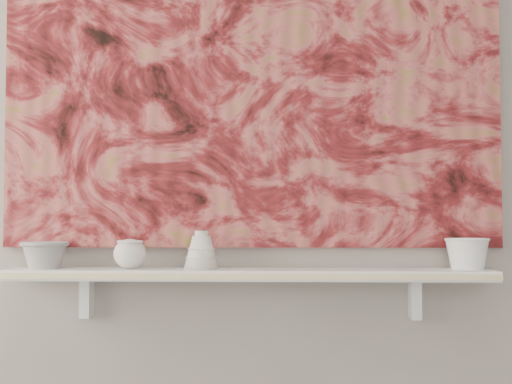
{
  "coord_description": "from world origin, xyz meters",
  "views": [
    {
      "loc": [
        0.1,
        -0.56,
        1.06
      ],
      "look_at": [
        0.02,
        1.49,
        1.15
      ],
      "focal_mm": 50.0,
      "sensor_mm": 36.0,
      "label": 1
    }
  ],
  "objects_px": {
    "shelf": "(248,274)",
    "cup_cream": "(130,254)",
    "bowl_white": "(467,254)",
    "painting": "(250,67)",
    "bowl_grey": "(45,255)",
    "bell_vessel": "(201,250)"
  },
  "relations": [
    {
      "from": "shelf",
      "to": "cup_cream",
      "type": "height_order",
      "value": "cup_cream"
    },
    {
      "from": "cup_cream",
      "to": "bowl_white",
      "type": "xyz_separation_m",
      "value": [
        0.97,
        0.0,
        0.0
      ]
    },
    {
      "from": "painting",
      "to": "bowl_grey",
      "type": "relative_size",
      "value": 10.6
    },
    {
      "from": "shelf",
      "to": "painting",
      "type": "relative_size",
      "value": 0.93
    },
    {
      "from": "painting",
      "to": "cup_cream",
      "type": "distance_m",
      "value": 0.67
    },
    {
      "from": "cup_cream",
      "to": "bowl_grey",
      "type": "bearing_deg",
      "value": 180.0
    },
    {
      "from": "cup_cream",
      "to": "bowl_white",
      "type": "bearing_deg",
      "value": 0.0
    },
    {
      "from": "bowl_grey",
      "to": "bowl_white",
      "type": "distance_m",
      "value": 1.23
    },
    {
      "from": "bowl_grey",
      "to": "bell_vessel",
      "type": "xyz_separation_m",
      "value": [
        0.46,
        0.0,
        0.01
      ]
    },
    {
      "from": "bell_vessel",
      "to": "shelf",
      "type": "bearing_deg",
      "value": 0.0
    },
    {
      "from": "bowl_grey",
      "to": "cup_cream",
      "type": "xyz_separation_m",
      "value": [
        0.25,
        0.0,
        0.0
      ]
    },
    {
      "from": "shelf",
      "to": "bell_vessel",
      "type": "xyz_separation_m",
      "value": [
        -0.14,
        0.0,
        0.07
      ]
    },
    {
      "from": "bowl_grey",
      "to": "painting",
      "type": "bearing_deg",
      "value": 7.66
    },
    {
      "from": "shelf",
      "to": "bell_vessel",
      "type": "height_order",
      "value": "bell_vessel"
    },
    {
      "from": "bell_vessel",
      "to": "painting",
      "type": "bearing_deg",
      "value": 30.48
    },
    {
      "from": "painting",
      "to": "bowl_white",
      "type": "distance_m",
      "value": 0.85
    },
    {
      "from": "painting",
      "to": "bell_vessel",
      "type": "bearing_deg",
      "value": -149.52
    },
    {
      "from": "shelf",
      "to": "bowl_white",
      "type": "distance_m",
      "value": 0.63
    },
    {
      "from": "shelf",
      "to": "cup_cream",
      "type": "distance_m",
      "value": 0.35
    },
    {
      "from": "shelf",
      "to": "bowl_grey",
      "type": "bearing_deg",
      "value": 180.0
    },
    {
      "from": "bowl_grey",
      "to": "bell_vessel",
      "type": "bearing_deg",
      "value": 0.0
    },
    {
      "from": "painting",
      "to": "bowl_grey",
      "type": "bearing_deg",
      "value": -172.34
    }
  ]
}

